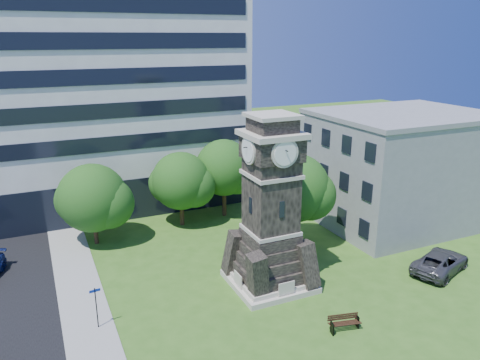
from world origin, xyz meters
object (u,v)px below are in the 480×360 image
car_east_lot (440,262)px  park_bench (344,322)px  clock_tower (271,215)px  street_sign (96,303)px

car_east_lot → park_bench: 11.46m
clock_tower → park_bench: clock_tower is taller
car_east_lot → park_bench: size_ratio=2.91×
car_east_lot → street_sign: 24.75m
park_bench → clock_tower: bearing=115.6°
car_east_lot → street_sign: bearing=62.1°
car_east_lot → street_sign: (-24.52, 3.25, 0.91)m
park_bench → street_sign: (-13.49, 6.31, 1.16)m
clock_tower → street_sign: bearing=-178.0°
clock_tower → park_bench: bearing=-77.2°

